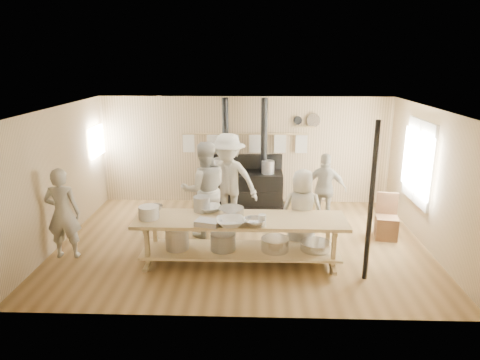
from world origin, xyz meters
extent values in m
plane|color=brown|center=(0.00, 0.00, 0.00)|extent=(7.00, 7.00, 0.00)
plane|color=tan|center=(0.00, 2.50, 1.30)|extent=(7.00, 0.00, 7.00)
plane|color=tan|center=(0.00, -2.50, 1.30)|extent=(7.00, 0.00, 7.00)
plane|color=tan|center=(-3.50, 0.00, 1.30)|extent=(0.00, 5.00, 5.00)
plane|color=tan|center=(3.50, 0.00, 1.30)|extent=(0.00, 5.00, 5.00)
plane|color=beige|center=(0.00, 0.00, 2.60)|extent=(7.00, 7.00, 0.00)
cube|color=beige|center=(3.47, 0.60, 1.50)|extent=(0.06, 1.35, 1.65)
plane|color=white|center=(3.43, 0.60, 1.50)|extent=(0.00, 1.50, 1.50)
cube|color=beige|center=(3.42, 0.60, 1.50)|extent=(0.02, 0.03, 1.50)
plane|color=white|center=(-3.45, 2.00, 1.60)|extent=(0.00, 0.90, 0.90)
cube|color=black|center=(0.00, 2.10, 0.42)|extent=(1.80, 0.70, 0.85)
cube|color=black|center=(0.00, 2.10, 0.05)|extent=(1.90, 0.75, 0.10)
cube|color=black|center=(0.00, 2.40, 1.05)|extent=(1.80, 0.12, 0.35)
cylinder|color=black|center=(-0.45, 2.15, 1.73)|extent=(0.15, 0.15, 1.75)
cylinder|color=black|center=(0.45, 2.15, 1.73)|extent=(0.15, 0.15, 1.75)
cylinder|color=#B2B2B7|center=(-0.55, 2.10, 1.02)|extent=(0.36, 0.36, 0.34)
cylinder|color=gray|center=(0.55, 2.05, 1.00)|extent=(0.30, 0.30, 0.30)
cylinder|color=tan|center=(0.00, 2.40, 1.72)|extent=(3.00, 0.04, 0.04)
cube|color=white|center=(-1.35, 2.40, 1.50)|extent=(0.28, 0.01, 0.46)
cube|color=white|center=(-0.81, 2.40, 1.50)|extent=(0.28, 0.01, 0.46)
cube|color=white|center=(-0.27, 2.40, 1.50)|extent=(0.28, 0.01, 0.46)
cube|color=white|center=(0.27, 2.40, 1.50)|extent=(0.28, 0.01, 0.46)
cube|color=white|center=(0.81, 2.40, 1.50)|extent=(0.28, 0.01, 0.46)
cube|color=white|center=(1.35, 2.40, 1.50)|extent=(0.28, 0.01, 0.46)
cube|color=tan|center=(1.40, 2.42, 1.90)|extent=(0.50, 0.14, 0.03)
cylinder|color=black|center=(1.25, 2.44, 2.05)|extent=(0.20, 0.04, 0.20)
cylinder|color=silver|center=(1.62, 2.44, 2.05)|extent=(0.32, 0.03, 0.32)
cube|color=tan|center=(0.00, -0.90, 0.82)|extent=(3.60, 0.90, 0.06)
cube|color=tan|center=(0.00, -0.90, 0.25)|extent=(3.40, 0.80, 0.04)
cube|color=tan|center=(0.00, -0.90, 0.20)|extent=(3.30, 0.06, 0.06)
cube|color=tan|center=(-1.55, -1.20, 0.42)|extent=(0.07, 0.07, 0.85)
cube|color=tan|center=(-1.55, -0.60, 0.42)|extent=(0.07, 0.07, 0.85)
cube|color=tan|center=(1.55, -1.20, 0.42)|extent=(0.07, 0.07, 0.85)
cube|color=tan|center=(1.55, -0.60, 0.42)|extent=(0.07, 0.07, 0.85)
cylinder|color=#B2B2B7|center=(-1.10, -0.90, 0.46)|extent=(0.40, 0.40, 0.38)
cylinder|color=gray|center=(-0.30, -0.90, 0.42)|extent=(0.44, 0.44, 0.30)
cylinder|color=silver|center=(0.60, -0.90, 0.38)|extent=(0.48, 0.48, 0.22)
cylinder|color=silver|center=(1.30, -0.90, 0.34)|extent=(0.52, 0.52, 0.14)
cylinder|color=black|center=(2.05, -1.35, 1.30)|extent=(0.08, 0.08, 2.60)
imported|color=#ADAA99|center=(-3.15, -0.72, 0.83)|extent=(0.64, 0.45, 1.66)
imported|color=#ADAA99|center=(-0.75, 0.34, 0.96)|extent=(1.10, 0.95, 1.93)
imported|color=#ADAA99|center=(1.10, -0.35, 0.79)|extent=(0.80, 0.55, 1.57)
imported|color=#ADAA99|center=(1.75, 1.08, 0.77)|extent=(0.96, 0.54, 1.55)
imported|color=#ADAA99|center=(-0.32, 0.88, 1.00)|extent=(1.43, 1.03, 2.00)
cube|color=#523320|center=(2.87, 0.31, 0.22)|extent=(0.49, 0.49, 0.45)
cube|color=#523320|center=(2.90, 0.49, 0.65)|extent=(0.42, 0.11, 0.50)
imported|color=silver|center=(-0.55, -0.57, 0.90)|extent=(0.52, 0.52, 0.10)
imported|color=silver|center=(-1.55, -0.57, 0.90)|extent=(0.40, 0.40, 0.09)
imported|color=silver|center=(-0.15, -1.23, 0.91)|extent=(0.54, 0.54, 0.12)
imported|color=silver|center=(0.23, -1.23, 0.91)|extent=(0.47, 0.47, 0.12)
cube|color=#B2B2B7|center=(-0.52, -1.23, 0.89)|extent=(0.45, 0.36, 0.09)
cylinder|color=silver|center=(-0.16, -0.77, 0.92)|extent=(0.56, 0.56, 0.14)
cylinder|color=gray|center=(-0.70, -0.57, 0.99)|extent=(0.35, 0.35, 0.27)
cylinder|color=silver|center=(-1.55, -0.96, 0.96)|extent=(0.42, 0.42, 0.21)
cylinder|color=silver|center=(0.37, -1.23, 0.95)|extent=(0.13, 0.13, 0.20)
camera|label=1|loc=(0.23, -7.70, 3.49)|focal=32.00mm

